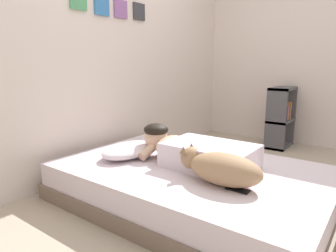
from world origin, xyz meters
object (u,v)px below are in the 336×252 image
object	(u,v)px
dog	(220,168)
bookshelf	(281,117)
coffee_cup	(171,146)
person_lying	(194,151)
bed	(192,184)
cell_phone	(238,190)
pillow	(129,150)

from	to	relation	value
dog	bookshelf	world-z (taller)	bookshelf
dog	coffee_cup	world-z (taller)	dog
person_lying	bookshelf	bearing A→B (deg)	-2.05
bed	coffee_cup	bearing A→B (deg)	57.08
cell_phone	bookshelf	world-z (taller)	bookshelf
person_lying	dog	bearing A→B (deg)	-122.87
pillow	dog	bearing A→B (deg)	-94.28
coffee_cup	cell_phone	xyz separation A→B (m)	(-0.45, -0.83, -0.03)
cell_phone	bookshelf	xyz separation A→B (m)	(2.19, 0.40, 0.10)
pillow	dog	world-z (taller)	dog
person_lying	dog	distance (m)	0.39
person_lying	coffee_cup	xyz separation A→B (m)	(0.20, 0.36, -0.07)
person_lying	cell_phone	world-z (taller)	person_lying
pillow	dog	distance (m)	0.86
pillow	cell_phone	distance (m)	1.00
person_lying	bookshelf	xyz separation A→B (m)	(1.93, -0.07, -0.01)
coffee_cup	person_lying	bearing A→B (deg)	-118.96
bed	pillow	distance (m)	0.58
bed	cell_phone	bearing A→B (deg)	-114.60
bed	coffee_cup	size ratio (longest dim) A/B	15.78
pillow	bookshelf	distance (m)	2.17
coffee_cup	cell_phone	world-z (taller)	coffee_cup
bed	bookshelf	xyz separation A→B (m)	(1.98, -0.06, 0.25)
person_lying	cell_phone	distance (m)	0.54
bed	pillow	xyz separation A→B (m)	(-0.11, 0.54, 0.20)
bed	person_lying	size ratio (longest dim) A/B	2.14
coffee_cup	bookshelf	world-z (taller)	bookshelf
coffee_cup	cell_phone	size ratio (longest dim) A/B	0.89
person_lying	cell_phone	bearing A→B (deg)	-118.12
bed	cell_phone	world-z (taller)	cell_phone
cell_phone	bookshelf	bearing A→B (deg)	10.38
pillow	cell_phone	world-z (taller)	pillow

